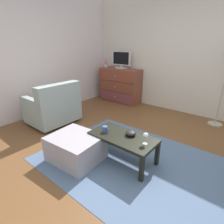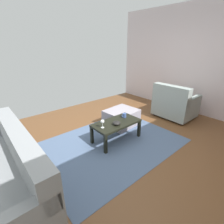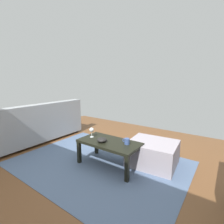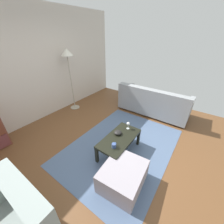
{
  "view_description": "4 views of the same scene",
  "coord_description": "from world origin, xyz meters",
  "px_view_note": "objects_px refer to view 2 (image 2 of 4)",
  "views": [
    {
      "loc": [
        1.28,
        -2.02,
        1.58
      ],
      "look_at": [
        -0.15,
        -0.27,
        0.71
      ],
      "focal_mm": 28.55,
      "sensor_mm": 36.0,
      "label": 1
    },
    {
      "loc": [
        1.94,
        1.86,
        1.78
      ],
      "look_at": [
        0.24,
        -0.12,
        0.69
      ],
      "focal_mm": 26.53,
      "sensor_mm": 36.0,
      "label": 2
    },
    {
      "loc": [
        -1.38,
        1.67,
        1.31
      ],
      "look_at": [
        -0.16,
        -0.05,
        0.89
      ],
      "focal_mm": 26.8,
      "sensor_mm": 36.0,
      "label": 3
    },
    {
      "loc": [
        -1.7,
        -1.29,
        2.13
      ],
      "look_at": [
        0.18,
        0.04,
        0.78
      ],
      "focal_mm": 22.04,
      "sensor_mm": 36.0,
      "label": 4
    }
  ],
  "objects_px": {
    "mug": "(124,115)",
    "coffee_table": "(116,124)",
    "ottoman": "(121,118)",
    "armchair": "(174,104)",
    "couch_large": "(1,174)",
    "bowl_decorative": "(117,123)",
    "wine_glass": "(102,122)"
  },
  "relations": [
    {
      "from": "coffee_table",
      "to": "ottoman",
      "type": "bearing_deg",
      "value": -142.15
    },
    {
      "from": "mug",
      "to": "coffee_table",
      "type": "bearing_deg",
      "value": 12.49
    },
    {
      "from": "wine_glass",
      "to": "bowl_decorative",
      "type": "relative_size",
      "value": 1.06
    },
    {
      "from": "bowl_decorative",
      "to": "couch_large",
      "type": "relative_size",
      "value": 0.08
    },
    {
      "from": "mug",
      "to": "ottoman",
      "type": "relative_size",
      "value": 0.16
    },
    {
      "from": "wine_glass",
      "to": "ottoman",
      "type": "height_order",
      "value": "wine_glass"
    },
    {
      "from": "couch_large",
      "to": "armchair",
      "type": "bearing_deg",
      "value": 178.69
    },
    {
      "from": "mug",
      "to": "armchair",
      "type": "distance_m",
      "value": 1.61
    },
    {
      "from": "couch_large",
      "to": "mug",
      "type": "bearing_deg",
      "value": -177.1
    },
    {
      "from": "wine_glass",
      "to": "coffee_table",
      "type": "bearing_deg",
      "value": -178.33
    },
    {
      "from": "coffee_table",
      "to": "armchair",
      "type": "height_order",
      "value": "armchair"
    },
    {
      "from": "mug",
      "to": "wine_glass",
      "type": "bearing_deg",
      "value": 6.51
    },
    {
      "from": "coffee_table",
      "to": "wine_glass",
      "type": "xyz_separation_m",
      "value": [
        0.34,
        0.01,
        0.17
      ]
    },
    {
      "from": "bowl_decorative",
      "to": "armchair",
      "type": "relative_size",
      "value": 0.16
    },
    {
      "from": "wine_glass",
      "to": "couch_large",
      "type": "distance_m",
      "value": 1.59
    },
    {
      "from": "coffee_table",
      "to": "couch_large",
      "type": "height_order",
      "value": "couch_large"
    },
    {
      "from": "coffee_table",
      "to": "armchair",
      "type": "distance_m",
      "value": 1.87
    },
    {
      "from": "bowl_decorative",
      "to": "armchair",
      "type": "xyz_separation_m",
      "value": [
        -1.94,
        0.05,
        -0.07
      ]
    },
    {
      "from": "bowl_decorative",
      "to": "ottoman",
      "type": "xyz_separation_m",
      "value": [
        -0.6,
        -0.5,
        -0.24
      ]
    },
    {
      "from": "couch_large",
      "to": "armchair",
      "type": "relative_size",
      "value": 2.16
    },
    {
      "from": "mug",
      "to": "bowl_decorative",
      "type": "distance_m",
      "value": 0.37
    },
    {
      "from": "couch_large",
      "to": "armchair",
      "type": "distance_m",
      "value": 3.79
    },
    {
      "from": "coffee_table",
      "to": "mug",
      "type": "distance_m",
      "value": 0.29
    },
    {
      "from": "couch_large",
      "to": "coffee_table",
      "type": "bearing_deg",
      "value": -178.47
    },
    {
      "from": "coffee_table",
      "to": "bowl_decorative",
      "type": "distance_m",
      "value": 0.14
    },
    {
      "from": "ottoman",
      "to": "coffee_table",
      "type": "bearing_deg",
      "value": 37.85
    },
    {
      "from": "bowl_decorative",
      "to": "armchair",
      "type": "distance_m",
      "value": 1.94
    },
    {
      "from": "bowl_decorative",
      "to": "armchair",
      "type": "bearing_deg",
      "value": 178.42
    },
    {
      "from": "bowl_decorative",
      "to": "couch_large",
      "type": "distance_m",
      "value": 1.85
    },
    {
      "from": "mug",
      "to": "armchair",
      "type": "height_order",
      "value": "armchair"
    },
    {
      "from": "armchair",
      "to": "coffee_table",
      "type": "bearing_deg",
      "value": -4.22
    },
    {
      "from": "wine_glass",
      "to": "mug",
      "type": "height_order",
      "value": "wine_glass"
    }
  ]
}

